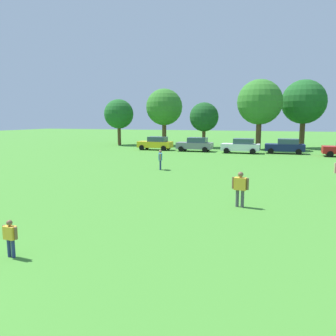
% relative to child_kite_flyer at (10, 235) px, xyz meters
% --- Properties ---
extents(ground_plane, '(160.00, 160.00, 0.00)m').
position_rel_child_kite_flyer_xyz_m(ground_plane, '(-1.37, 25.72, -0.65)').
color(ground_plane, '#42842D').
extents(child_kite_flyer, '(0.52, 0.23, 1.10)m').
position_rel_child_kite_flyer_xyz_m(child_kite_flyer, '(0.00, 0.00, 0.00)').
color(child_kite_flyer, navy).
rests_on(child_kite_flyer, ground).
extents(adult_bystander, '(0.76, 0.36, 1.61)m').
position_rel_child_kite_flyer_xyz_m(adult_bystander, '(5.57, 7.69, 0.30)').
color(adult_bystander, '#4C4C51').
rests_on(adult_bystander, ground).
extents(bystander_near_trees, '(0.44, 0.70, 1.54)m').
position_rel_child_kite_flyer_xyz_m(bystander_near_trees, '(-1.57, 17.03, 0.26)').
color(bystander_near_trees, navy).
rests_on(bystander_near_trees, ground).
extents(parked_car_yellow_0, '(4.30, 2.02, 1.68)m').
position_rel_child_kite_flyer_xyz_m(parked_car_yellow_0, '(-7.77, 32.54, 0.20)').
color(parked_car_yellow_0, yellow).
rests_on(parked_car_yellow_0, ground).
extents(parked_car_gray_1, '(4.30, 2.02, 1.68)m').
position_rel_child_kite_flyer_xyz_m(parked_car_gray_1, '(-2.55, 32.31, 0.20)').
color(parked_car_gray_1, slate).
rests_on(parked_car_gray_1, ground).
extents(parked_car_white_2, '(4.30, 2.02, 1.68)m').
position_rel_child_kite_flyer_xyz_m(parked_car_white_2, '(2.97, 31.89, 0.20)').
color(parked_car_white_2, white).
rests_on(parked_car_white_2, ground).
extents(parked_car_navy_3, '(4.30, 2.02, 1.68)m').
position_rel_child_kite_flyer_xyz_m(parked_car_navy_3, '(7.80, 33.00, 0.20)').
color(parked_car_navy_3, '#141E4C').
rests_on(parked_car_navy_3, ground).
extents(tree_far_left, '(4.38, 4.38, 6.83)m').
position_rel_child_kite_flyer_xyz_m(tree_far_left, '(-15.95, 38.67, 3.96)').
color(tree_far_left, brown).
rests_on(tree_far_left, ground).
extents(tree_left, '(5.32, 5.32, 8.29)m').
position_rel_child_kite_flyer_xyz_m(tree_left, '(-9.15, 39.84, 4.94)').
color(tree_left, brown).
rests_on(tree_left, ground).
extents(tree_center_left, '(3.94, 3.94, 6.14)m').
position_rel_child_kite_flyer_xyz_m(tree_center_left, '(-2.79, 38.09, 3.49)').
color(tree_center_left, brown).
rests_on(tree_center_left, ground).
extents(tree_center_right, '(5.70, 5.70, 8.88)m').
position_rel_child_kite_flyer_xyz_m(tree_center_right, '(4.51, 37.49, 5.34)').
color(tree_center_right, brown).
rests_on(tree_center_right, ground).
extents(tree_right, '(5.81, 5.81, 9.05)m').
position_rel_child_kite_flyer_xyz_m(tree_right, '(9.94, 41.24, 5.46)').
color(tree_right, brown).
rests_on(tree_right, ground).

